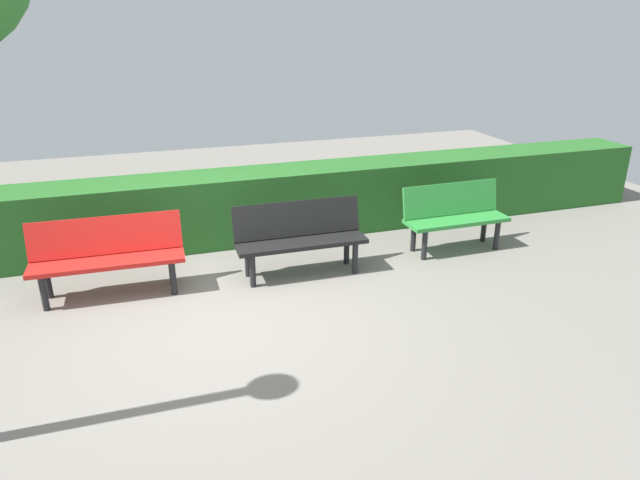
# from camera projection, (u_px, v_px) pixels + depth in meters

# --- Properties ---
(ground_plane) EXTENTS (16.00, 16.00, 0.00)m
(ground_plane) POSITION_uv_depth(u_px,v_px,m) (222.00, 315.00, 5.99)
(ground_plane) COLOR gray
(bench_green) EXTENTS (1.38, 0.47, 0.86)m
(bench_green) POSITION_uv_depth(u_px,v_px,m) (454.00, 214.00, 7.52)
(bench_green) COLOR #2D8C38
(bench_green) RESTS_ON ground_plane
(bench_black) EXTENTS (1.55, 0.50, 0.86)m
(bench_black) POSITION_uv_depth(u_px,v_px,m) (300.00, 235.00, 6.81)
(bench_black) COLOR black
(bench_black) RESTS_ON ground_plane
(bench_red) EXTENTS (1.63, 0.52, 0.86)m
(bench_red) POSITION_uv_depth(u_px,v_px,m) (108.00, 253.00, 6.29)
(bench_red) COLOR red
(bench_red) RESTS_ON ground_plane
(hedge_row) EXTENTS (11.85, 0.76, 0.93)m
(hedge_row) POSITION_uv_depth(u_px,v_px,m) (266.00, 204.00, 7.96)
(hedge_row) COLOR #266023
(hedge_row) RESTS_ON ground_plane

